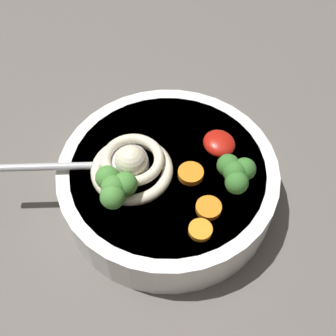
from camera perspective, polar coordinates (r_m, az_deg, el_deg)
The scene contains 11 objects.
table_slab at distance 53.33cm, azimuth 3.47°, elevation -4.30°, with size 137.96×137.96×3.10cm, color #5B5651.
soup_bowl at distance 49.54cm, azimuth 0.00°, elevation -1.77°, with size 24.05×24.05×5.40cm.
noodle_pile at distance 46.30cm, azimuth -4.70°, elevation 0.38°, with size 9.60×9.41×3.86cm.
soup_spoon at distance 46.98cm, azimuth -6.84°, elevation 0.39°, with size 10.41×17.01×1.60cm.
chili_sauce_dollop at distance 48.71cm, azimuth 6.63°, elevation 3.18°, with size 3.79×3.41×1.71cm, color #B2190F.
broccoli_floret_center at distance 44.76cm, azimuth 8.77°, elevation -0.60°, with size 4.62×3.98×3.66cm.
broccoli_floret_near_spoon at distance 43.53cm, azimuth -6.99°, elevation -2.29°, with size 4.86×4.18×3.84cm.
carrot_slice_left at distance 49.03cm, azimuth -5.64°, elevation 2.77°, with size 2.35×2.35×0.64cm, color orange.
carrot_slice_extra_b at distance 46.59cm, azimuth 2.96°, elevation -0.72°, with size 2.73×2.73×0.73cm, color orange.
carrot_slice_beside_noodles at distance 43.21cm, azimuth 4.21°, elevation -8.00°, with size 2.35×2.35×0.59cm, color orange.
carrot_slice_right at distance 44.48cm, azimuth 5.27°, elevation -5.16°, with size 2.62×2.62×0.63cm, color orange.
Camera 1 is at (-23.40, 15.61, 46.86)cm, focal length 47.12 mm.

